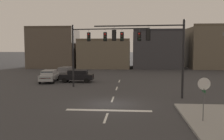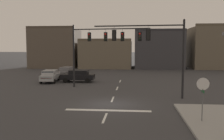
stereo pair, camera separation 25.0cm
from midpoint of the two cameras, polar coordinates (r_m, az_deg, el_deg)
The scene contains 11 objects.
ground_plane at distance 20.92m, azimuth 0.00°, elevation -7.73°, with size 400.00×400.00×0.00m, color #353538.
sidewalk_near_corner at distance 17.91m, azimuth 24.14°, elevation -10.18°, with size 5.00×8.00×0.15m, color gray.
stop_bar_paint at distance 18.98m, azimuth -0.54°, elevation -9.07°, with size 6.40×0.50×0.01m, color silver.
lane_centreline at distance 22.86m, azimuth 0.45°, elevation -6.59°, with size 0.16×26.40×0.01m.
signal_mast_near_side at distance 23.57m, azimuth 10.32°, elevation 5.68°, with size 8.27×0.87×7.17m.
signal_mast_far_side at distance 28.82m, azimuth -2.71°, elevation 6.21°, with size 8.86×1.38×7.23m.
stop_sign at distance 16.43m, azimuth 20.18°, elevation -4.01°, with size 0.76×0.64×2.83m.
car_lot_nearside at distance 34.63m, azimuth -13.56°, elevation -1.26°, with size 2.25×4.58×1.61m.
car_lot_middle at distance 34.07m, azimuth -7.45°, elevation -1.26°, with size 4.47×1.95×1.61m.
car_lot_farside at distance 39.26m, azimuth -9.94°, elevation -0.43°, with size 2.40×4.62×1.61m.
building_row at distance 57.42m, azimuth 7.35°, elevation 4.47°, with size 47.96×12.09×9.31m.
Camera 2 is at (1.93, -20.29, 4.70)m, focal length 40.62 mm.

